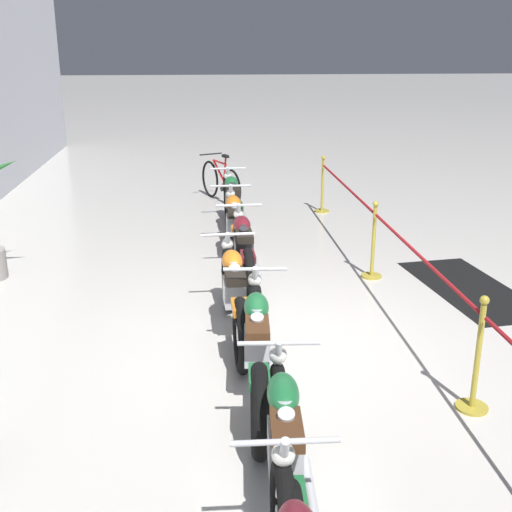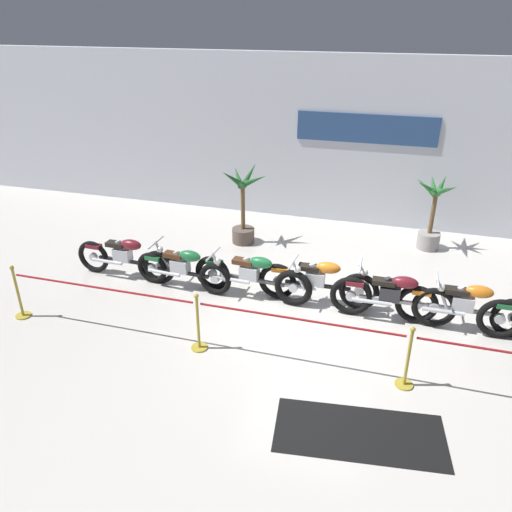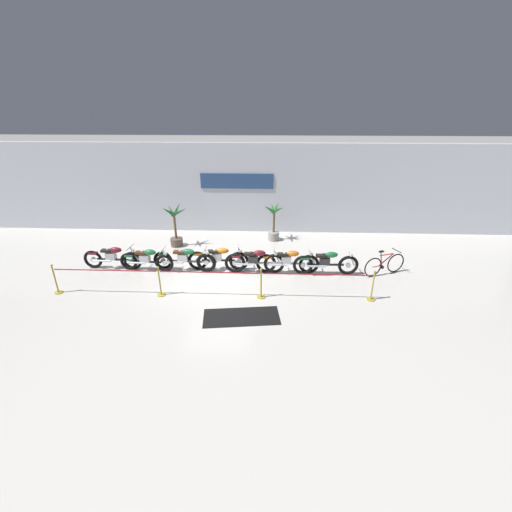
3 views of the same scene
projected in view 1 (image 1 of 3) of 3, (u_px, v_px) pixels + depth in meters
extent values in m
plane|color=silver|center=(296.00, 334.00, 6.99)|extent=(120.00, 120.00, 0.00)
cylinder|color=silver|center=(282.00, 470.00, 3.75)|extent=(0.30, 0.06, 0.59)
cylinder|color=silver|center=(285.00, 442.00, 3.56)|extent=(0.05, 0.62, 0.04)
sphere|color=silver|center=(283.00, 454.00, 3.68)|extent=(0.14, 0.14, 0.14)
torus|color=black|center=(278.00, 406.00, 4.97)|extent=(0.68, 0.16, 0.68)
cylinder|color=silver|center=(278.00, 406.00, 4.97)|extent=(0.16, 0.09, 0.16)
cylinder|color=silver|center=(278.00, 368.00, 4.97)|extent=(0.31, 0.08, 0.59)
cube|color=silver|center=(285.00, 447.00, 4.20)|extent=(0.37, 0.24, 0.26)
cylinder|color=silver|center=(285.00, 417.00, 4.18)|extent=(0.19, 0.12, 0.24)
cylinder|color=silver|center=(286.00, 424.00, 4.10)|extent=(0.19, 0.12, 0.24)
cylinder|color=silver|center=(310.00, 495.00, 3.97)|extent=(0.70, 0.12, 0.07)
cube|color=black|center=(284.00, 460.00, 4.30)|extent=(1.13, 0.14, 0.06)
ellipsoid|color=#1E6B38|center=(283.00, 394.00, 4.34)|extent=(0.47, 0.25, 0.22)
cube|color=#4C2D19|center=(287.00, 429.00, 4.01)|extent=(0.41, 0.23, 0.09)
cube|color=#1E6B38|center=(292.00, 499.00, 3.60)|extent=(0.33, 0.18, 0.08)
cylinder|color=silver|center=(279.00, 343.00, 4.78)|extent=(0.08, 0.62, 0.04)
sphere|color=silver|center=(278.00, 355.00, 4.90)|extent=(0.14, 0.14, 0.14)
torus|color=black|center=(255.00, 320.00, 6.44)|extent=(0.75, 0.18, 0.74)
torus|color=black|center=(259.00, 411.00, 4.85)|extent=(0.75, 0.18, 0.74)
cylinder|color=silver|center=(255.00, 320.00, 6.44)|extent=(0.18, 0.09, 0.17)
cylinder|color=silver|center=(259.00, 411.00, 4.85)|extent=(0.18, 0.09, 0.17)
cylinder|color=silver|center=(255.00, 290.00, 6.43)|extent=(0.31, 0.08, 0.59)
cube|color=silver|center=(257.00, 345.00, 5.54)|extent=(0.37, 0.24, 0.26)
cylinder|color=silver|center=(257.00, 322.00, 5.52)|extent=(0.19, 0.12, 0.24)
cylinder|color=silver|center=(257.00, 326.00, 5.44)|extent=(0.19, 0.12, 0.24)
cylinder|color=silver|center=(275.00, 377.00, 5.31)|extent=(0.70, 0.12, 0.07)
cube|color=#47474C|center=(257.00, 357.00, 5.64)|extent=(1.34, 0.15, 0.06)
ellipsoid|color=#1E6B38|center=(256.00, 307.00, 5.68)|extent=(0.47, 0.25, 0.22)
cube|color=#4C2D19|center=(257.00, 328.00, 5.35)|extent=(0.41, 0.23, 0.09)
cube|color=#1E6B38|center=(259.00, 377.00, 4.81)|extent=(0.33, 0.18, 0.08)
cylinder|color=silver|center=(255.00, 269.00, 6.24)|extent=(0.08, 0.62, 0.04)
sphere|color=silver|center=(255.00, 280.00, 6.36)|extent=(0.14, 0.14, 0.14)
torus|color=black|center=(228.00, 279.00, 7.56)|extent=(0.75, 0.13, 0.75)
torus|color=black|center=(241.00, 336.00, 6.09)|extent=(0.75, 0.13, 0.75)
cylinder|color=silver|center=(228.00, 279.00, 7.56)|extent=(0.18, 0.08, 0.18)
cylinder|color=silver|center=(241.00, 336.00, 6.09)|extent=(0.18, 0.08, 0.18)
cylinder|color=silver|center=(227.00, 253.00, 7.56)|extent=(0.30, 0.06, 0.59)
cube|color=silver|center=(234.00, 292.00, 6.73)|extent=(0.37, 0.23, 0.26)
cylinder|color=silver|center=(234.00, 273.00, 6.70)|extent=(0.18, 0.11, 0.24)
cylinder|color=silver|center=(234.00, 275.00, 6.63)|extent=(0.18, 0.11, 0.24)
cylinder|color=silver|center=(251.00, 315.00, 6.51)|extent=(0.70, 0.09, 0.07)
cube|color=black|center=(234.00, 302.00, 6.82)|extent=(1.25, 0.09, 0.06)
ellipsoid|color=orange|center=(232.00, 261.00, 6.86)|extent=(0.47, 0.23, 0.22)
cube|color=black|center=(235.00, 276.00, 6.54)|extent=(0.41, 0.21, 0.09)
cube|color=orange|center=(241.00, 307.00, 6.05)|extent=(0.32, 0.17, 0.08)
cylinder|color=silver|center=(228.00, 234.00, 7.37)|extent=(0.05, 0.62, 0.04)
sphere|color=silver|center=(227.00, 244.00, 7.49)|extent=(0.14, 0.14, 0.14)
torus|color=black|center=(239.00, 244.00, 8.83)|extent=(0.78, 0.12, 0.77)
torus|color=black|center=(249.00, 281.00, 7.46)|extent=(0.78, 0.12, 0.77)
cylinder|color=silver|center=(239.00, 244.00, 8.83)|extent=(0.19, 0.08, 0.19)
cylinder|color=silver|center=(249.00, 281.00, 7.46)|extent=(0.19, 0.08, 0.19)
cylinder|color=silver|center=(238.00, 222.00, 8.83)|extent=(0.30, 0.06, 0.59)
cube|color=#2D2D30|center=(244.00, 250.00, 8.05)|extent=(0.36, 0.22, 0.26)
cylinder|color=#2D2D30|center=(243.00, 234.00, 8.02)|extent=(0.18, 0.11, 0.24)
cylinder|color=#2D2D30|center=(244.00, 236.00, 7.94)|extent=(0.18, 0.11, 0.24)
cylinder|color=silver|center=(257.00, 268.00, 7.82)|extent=(0.70, 0.08, 0.07)
cube|color=#ADAFB5|center=(243.00, 259.00, 8.14)|extent=(1.16, 0.07, 0.06)
ellipsoid|color=maroon|center=(242.00, 225.00, 8.18)|extent=(0.46, 0.22, 0.22)
cube|color=black|center=(244.00, 236.00, 7.85)|extent=(0.40, 0.20, 0.09)
cube|color=maroon|center=(248.00, 256.00, 7.42)|extent=(0.32, 0.16, 0.08)
cylinder|color=silver|center=(239.00, 205.00, 8.64)|extent=(0.04, 0.62, 0.04)
sphere|color=silver|center=(238.00, 214.00, 8.76)|extent=(0.14, 0.14, 0.14)
torus|color=black|center=(231.00, 220.00, 10.05)|extent=(0.75, 0.12, 0.75)
torus|color=black|center=(238.00, 251.00, 8.55)|extent=(0.75, 0.12, 0.75)
cylinder|color=silver|center=(231.00, 220.00, 10.05)|extent=(0.18, 0.08, 0.18)
cylinder|color=silver|center=(238.00, 251.00, 8.55)|extent=(0.18, 0.08, 0.18)
cylinder|color=silver|center=(231.00, 201.00, 10.05)|extent=(0.30, 0.06, 0.59)
cube|color=silver|center=(235.00, 225.00, 9.20)|extent=(0.36, 0.22, 0.26)
cylinder|color=silver|center=(234.00, 210.00, 9.18)|extent=(0.18, 0.11, 0.24)
cylinder|color=silver|center=(235.00, 212.00, 9.10)|extent=(0.18, 0.11, 0.24)
cylinder|color=silver|center=(246.00, 240.00, 8.98)|extent=(0.70, 0.07, 0.07)
cube|color=#ADAFB5|center=(234.00, 233.00, 9.30)|extent=(1.27, 0.06, 0.06)
ellipsoid|color=orange|center=(233.00, 203.00, 9.34)|extent=(0.46, 0.22, 0.22)
cube|color=black|center=(235.00, 212.00, 9.01)|extent=(0.40, 0.20, 0.09)
cube|color=orange|center=(238.00, 231.00, 8.51)|extent=(0.32, 0.16, 0.08)
cylinder|color=silver|center=(231.00, 186.00, 9.86)|extent=(0.04, 0.62, 0.04)
sphere|color=silver|center=(231.00, 194.00, 9.98)|extent=(0.14, 0.14, 0.14)
torus|color=black|center=(228.00, 199.00, 11.41)|extent=(0.76, 0.14, 0.75)
torus|color=black|center=(238.00, 224.00, 9.85)|extent=(0.76, 0.14, 0.75)
cylinder|color=silver|center=(228.00, 199.00, 11.41)|extent=(0.18, 0.09, 0.18)
cylinder|color=silver|center=(238.00, 224.00, 9.85)|extent=(0.18, 0.09, 0.18)
cylinder|color=silver|center=(228.00, 182.00, 11.41)|extent=(0.31, 0.07, 0.59)
cube|color=#2D2D30|center=(233.00, 202.00, 10.53)|extent=(0.37, 0.23, 0.26)
cylinder|color=#2D2D30|center=(233.00, 189.00, 10.51)|extent=(0.18, 0.12, 0.24)
cylinder|color=#2D2D30|center=(233.00, 190.00, 10.43)|extent=(0.18, 0.12, 0.24)
cylinder|color=silver|center=(243.00, 214.00, 10.31)|extent=(0.70, 0.10, 0.07)
cube|color=black|center=(233.00, 209.00, 10.62)|extent=(1.33, 0.11, 0.06)
ellipsoid|color=#1E6B38|center=(231.00, 183.00, 10.67)|extent=(0.47, 0.24, 0.22)
cube|color=black|center=(234.00, 190.00, 10.34)|extent=(0.41, 0.21, 0.09)
cube|color=#1E6B38|center=(237.00, 206.00, 9.81)|extent=(0.33, 0.17, 0.08)
cylinder|color=silver|center=(228.00, 168.00, 11.22)|extent=(0.06, 0.62, 0.04)
sphere|color=silver|center=(228.00, 175.00, 11.34)|extent=(0.14, 0.14, 0.14)
torus|color=black|center=(210.00, 179.00, 13.10)|extent=(0.70, 0.33, 0.74)
torus|color=black|center=(232.00, 189.00, 12.25)|extent=(0.70, 0.33, 0.74)
cylinder|color=red|center=(219.00, 172.00, 12.65)|extent=(0.57, 0.27, 0.43)
cylinder|color=red|center=(220.00, 162.00, 12.54)|extent=(0.52, 0.25, 0.04)
cylinder|color=red|center=(225.00, 170.00, 12.41)|extent=(0.15, 0.09, 0.55)
cube|color=black|center=(225.00, 156.00, 12.29)|extent=(0.20, 0.14, 0.05)
cylinder|color=red|center=(227.00, 187.00, 12.42)|extent=(0.43, 0.20, 0.03)
cylinder|color=black|center=(211.00, 154.00, 12.89)|extent=(0.21, 0.45, 0.03)
cylinder|color=black|center=(222.00, 188.00, 12.63)|extent=(0.13, 0.09, 0.12)
cylinder|color=maroon|center=(417.00, 253.00, 6.86)|extent=(3.18, 0.04, 0.04)
cylinder|color=maroon|center=(345.00, 185.00, 10.10)|extent=(3.42, 0.04, 0.04)
cylinder|color=gold|center=(472.00, 407.00, 5.57)|extent=(0.28, 0.28, 0.03)
cylinder|color=gold|center=(478.00, 357.00, 5.41)|extent=(0.05, 0.05, 0.95)
sphere|color=gold|center=(485.00, 300.00, 5.25)|extent=(0.08, 0.08, 0.08)
cylinder|color=gold|center=(371.00, 276.00, 8.70)|extent=(0.28, 0.28, 0.03)
cylinder|color=gold|center=(373.00, 242.00, 8.54)|extent=(0.05, 0.05, 0.95)
sphere|color=gold|center=(376.00, 204.00, 8.38)|extent=(0.08, 0.08, 0.08)
cylinder|color=gold|center=(322.00, 211.00, 12.06)|extent=(0.28, 0.28, 0.03)
cylinder|color=gold|center=(323.00, 185.00, 11.91)|extent=(0.05, 0.05, 0.95)
sphere|color=gold|center=(323.00, 158.00, 11.74)|extent=(0.08, 0.08, 0.08)
cube|color=black|center=(470.00, 288.00, 8.28)|extent=(2.37, 1.28, 0.01)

